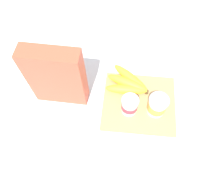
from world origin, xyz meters
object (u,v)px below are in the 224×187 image
(cereal_box, at_px, (57,77))
(banana_bunch, at_px, (128,83))
(cutting_board, at_px, (139,103))
(yogurt_cup_back, at_px, (130,105))
(yogurt_cup_front, at_px, (157,105))

(cereal_box, distance_m, banana_bunch, 0.29)
(cereal_box, bearing_deg, cutting_board, 179.72)
(cereal_box, xyz_separation_m, banana_bunch, (-0.26, -0.06, -0.10))
(yogurt_cup_back, bearing_deg, banana_bunch, -84.10)
(cereal_box, bearing_deg, yogurt_cup_front, 175.38)
(cutting_board, distance_m, banana_bunch, 0.09)
(cereal_box, xyz_separation_m, yogurt_cup_front, (-0.37, 0.04, -0.08))
(cutting_board, bearing_deg, banana_bunch, -55.30)
(yogurt_cup_front, distance_m, banana_bunch, 0.16)
(yogurt_cup_back, height_order, banana_bunch, yogurt_cup_back)
(cereal_box, bearing_deg, banana_bunch, -165.10)
(cutting_board, distance_m, yogurt_cup_front, 0.09)
(banana_bunch, bearing_deg, cutting_board, 124.70)
(cutting_board, xyz_separation_m, yogurt_cup_back, (0.04, 0.04, 0.05))
(yogurt_cup_back, distance_m, banana_bunch, 0.11)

